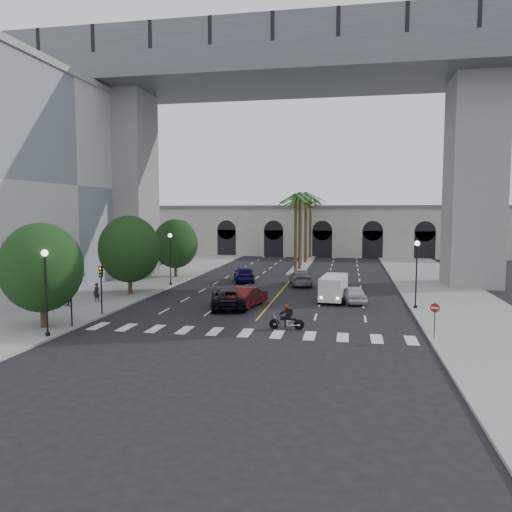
{
  "coord_description": "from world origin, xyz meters",
  "views": [
    {
      "loc": [
        6.26,
        -31.53,
        7.65
      ],
      "look_at": [
        -0.74,
        6.0,
        4.16
      ],
      "focal_mm": 35.0,
      "sensor_mm": 36.0,
      "label": 1
    }
  ],
  "objects": [
    {
      "name": "ground",
      "position": [
        0.0,
        0.0,
        0.0
      ],
      "size": [
        140.0,
        140.0,
        0.0
      ],
      "primitive_type": "plane",
      "color": "black",
      "rests_on": "ground"
    },
    {
      "name": "sidewalk_left",
      "position": [
        -15.0,
        15.0,
        0.07
      ],
      "size": [
        8.0,
        100.0,
        0.15
      ],
      "primitive_type": "cube",
      "color": "gray",
      "rests_on": "ground"
    },
    {
      "name": "sidewalk_right",
      "position": [
        15.0,
        15.0,
        0.07
      ],
      "size": [
        8.0,
        100.0,
        0.15
      ],
      "primitive_type": "cube",
      "color": "gray",
      "rests_on": "ground"
    },
    {
      "name": "median",
      "position": [
        0.0,
        38.0,
        0.1
      ],
      "size": [
        2.0,
        24.0,
        0.2
      ],
      "primitive_type": "cube",
      "color": "gray",
      "rests_on": "ground"
    },
    {
      "name": "building_left",
      "position": [
        -27.0,
        12.0,
        10.31
      ],
      "size": [
        16.5,
        32.5,
        20.6
      ],
      "color": "beige",
      "rests_on": "ground"
    },
    {
      "name": "pier_building",
      "position": [
        0.0,
        55.0,
        4.27
      ],
      "size": [
        71.0,
        10.5,
        8.5
      ],
      "color": "silver",
      "rests_on": "ground"
    },
    {
      "name": "bridge",
      "position": [
        3.42,
        22.0,
        18.51
      ],
      "size": [
        75.0,
        13.0,
        26.0
      ],
      "color": "gray",
      "rests_on": "ground"
    },
    {
      "name": "palm_a",
      "position": [
        0.0,
        28.0,
        9.1
      ],
      "size": [
        3.2,
        3.2,
        10.3
      ],
      "color": "#47331E",
      "rests_on": "ground"
    },
    {
      "name": "palm_b",
      "position": [
        0.1,
        32.0,
        9.37
      ],
      "size": [
        3.2,
        3.2,
        10.6
      ],
      "color": "#47331E",
      "rests_on": "ground"
    },
    {
      "name": "palm_c",
      "position": [
        -0.2,
        36.0,
        8.91
      ],
      "size": [
        3.2,
        3.2,
        10.1
      ],
      "color": "#47331E",
      "rests_on": "ground"
    },
    {
      "name": "palm_d",
      "position": [
        0.15,
        40.0,
        9.65
      ],
      "size": [
        3.2,
        3.2,
        10.9
      ],
      "color": "#47331E",
      "rests_on": "ground"
    },
    {
      "name": "palm_e",
      "position": [
        -0.1,
        44.0,
        9.19
      ],
      "size": [
        3.2,
        3.2,
        10.4
      ],
      "color": "#47331E",
      "rests_on": "ground"
    },
    {
      "name": "palm_f",
      "position": [
        0.2,
        48.0,
        9.46
      ],
      "size": [
        3.2,
        3.2,
        10.7
      ],
      "color": "#47331E",
      "rests_on": "ground"
    },
    {
      "name": "street_tree_near",
      "position": [
        -13.0,
        -3.0,
        4.02
      ],
      "size": [
        5.2,
        5.2,
        6.89
      ],
      "color": "#382616",
      "rests_on": "ground"
    },
    {
      "name": "street_tree_mid",
      "position": [
        -13.0,
        10.0,
        4.21
      ],
      "size": [
        5.44,
        5.44,
        7.21
      ],
      "color": "#382616",
      "rests_on": "ground"
    },
    {
      "name": "street_tree_far",
      "position": [
        -13.0,
        22.0,
        3.9
      ],
      "size": [
        5.04,
        5.04,
        6.68
      ],
      "color": "#382616",
      "rests_on": "ground"
    },
    {
      "name": "lamp_post_left_near",
      "position": [
        -11.4,
        -5.0,
        3.22
      ],
      "size": [
        0.4,
        0.4,
        5.35
      ],
      "color": "black",
      "rests_on": "ground"
    },
    {
      "name": "lamp_post_left_far",
      "position": [
        -11.4,
        16.0,
        3.22
      ],
      "size": [
        0.4,
        0.4,
        5.35
      ],
      "color": "black",
      "rests_on": "ground"
    },
    {
      "name": "lamp_post_right",
      "position": [
        11.4,
        8.0,
        3.22
      ],
      "size": [
        0.4,
        0.4,
        5.35
      ],
      "color": "black",
      "rests_on": "ground"
    },
    {
      "name": "traffic_signal_near",
      "position": [
        -11.3,
        -2.5,
        2.51
      ],
      "size": [
        0.25,
        0.18,
        3.65
      ],
      "color": "black",
      "rests_on": "ground"
    },
    {
      "name": "traffic_signal_far",
      "position": [
        -11.3,
        1.5,
        2.51
      ],
      "size": [
        0.25,
        0.18,
        3.65
      ],
      "color": "black",
      "rests_on": "ground"
    },
    {
      "name": "motorcycle_rider",
      "position": [
        2.47,
        -0.11,
        0.74
      ],
      "size": [
        2.26,
        0.61,
        1.63
      ],
      "rotation": [
        0.0,
        0.0,
        0.05
      ],
      "color": "black",
      "rests_on": "ground"
    },
    {
      "name": "car_a",
      "position": [
        6.69,
        10.23,
        0.72
      ],
      "size": [
        2.48,
        4.48,
        1.44
      ],
      "primitive_type": "imported",
      "rotation": [
        0.0,
        0.0,
        3.34
      ],
      "color": "silver",
      "rests_on": "ground"
    },
    {
      "name": "car_b",
      "position": [
        -1.65,
        7.0,
        0.8
      ],
      "size": [
        2.71,
        5.12,
        1.61
      ],
      "primitive_type": "imported",
      "rotation": [
        0.0,
        0.0,
        2.92
      ],
      "color": "#511012",
      "rests_on": "ground"
    },
    {
      "name": "car_c",
      "position": [
        -3.0,
        6.07,
        0.78
      ],
      "size": [
        3.94,
        6.09,
        1.56
      ],
      "primitive_type": "imported",
      "rotation": [
        0.0,
        0.0,
        3.4
      ],
      "color": "black",
      "rests_on": "ground"
    },
    {
      "name": "car_d",
      "position": [
        1.5,
        19.09,
        0.78
      ],
      "size": [
        3.05,
        5.69,
        1.57
      ],
      "primitive_type": "imported",
      "rotation": [
        0.0,
        0.0,
        3.31
      ],
      "color": "slate",
      "rests_on": "ground"
    },
    {
      "name": "car_e",
      "position": [
        -4.77,
        20.61,
        0.86
      ],
      "size": [
        3.34,
        5.4,
        1.72
      ],
      "primitive_type": "imported",
      "rotation": [
        0.0,
        0.0,
        3.42
      ],
      "color": "#120D3F",
      "rests_on": "ground"
    },
    {
      "name": "cargo_van",
      "position": [
        5.06,
        10.62,
        1.19
      ],
      "size": [
        2.44,
        5.18,
        2.14
      ],
      "rotation": [
        0.0,
        0.0,
        -0.1
      ],
      "color": "silver",
      "rests_on": "ground"
    },
    {
      "name": "pedestrian_a",
      "position": [
        -14.07,
        5.92,
        0.93
      ],
      "size": [
        0.63,
        0.47,
        1.56
      ],
      "primitive_type": "imported",
      "rotation": [
        0.0,
        0.0,
        -0.18
      ],
      "color": "black",
      "rests_on": "sidewalk_left"
    },
    {
      "name": "pedestrian_b",
      "position": [
        -15.3,
        3.74,
        1.06
      ],
      "size": [
        1.09,
        1.0,
        1.82
      ],
      "primitive_type": "imported",
      "rotation": [
        0.0,
        0.0,
        -0.43
      ],
      "color": "black",
      "rests_on": "sidewalk_left"
    },
    {
      "name": "do_not_enter_sign",
      "position": [
        11.28,
        -1.41,
        1.64
      ],
      "size": [
        0.53,
        0.22,
        2.26
      ],
      "rotation": [
        0.0,
        0.0,
        -0.36
      ],
      "color": "black",
      "rests_on": "ground"
    }
  ]
}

